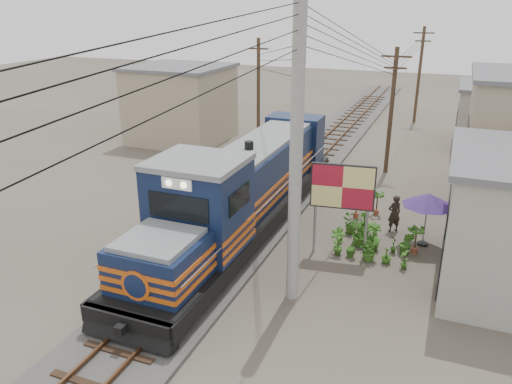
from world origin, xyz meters
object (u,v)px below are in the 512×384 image
at_px(market_umbrella, 428,200).
at_px(vendor, 394,214).
at_px(locomotive, 244,191).
at_px(billboard, 342,189).

relative_size(market_umbrella, vendor, 1.41).
distance_m(market_umbrella, vendor, 1.93).
relative_size(locomotive, market_umbrella, 7.27).
bearing_deg(locomotive, vendor, 21.37).
bearing_deg(market_umbrella, billboard, -145.11).
bearing_deg(billboard, vendor, 52.84).
height_order(billboard, vendor, billboard).
relative_size(billboard, market_umbrella, 1.58).
relative_size(locomotive, vendor, 10.27).
distance_m(billboard, vendor, 3.89).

